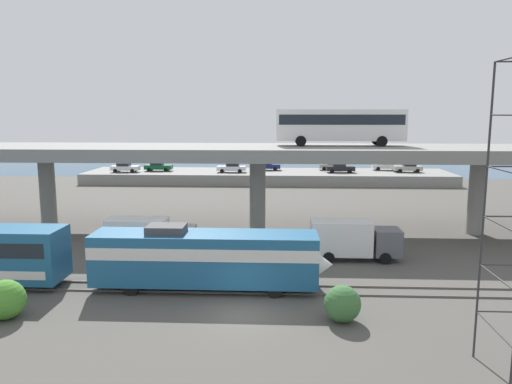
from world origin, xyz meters
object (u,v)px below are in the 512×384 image
at_px(transit_bus_on_overpass, 340,124).
at_px(parked_car_3, 158,166).
at_px(service_truck_west, 352,239).
at_px(parked_car_1, 340,168).
at_px(parked_car_6, 125,167).
at_px(parked_car_5, 232,168).
at_px(service_truck_east, 149,236).
at_px(parked_car_4, 332,165).
at_px(parked_car_2, 408,167).
at_px(parked_car_0, 266,166).
at_px(parked_car_7, 386,166).
at_px(train_locomotive, 216,256).

bearing_deg(transit_bus_on_overpass, parked_car_3, -52.28).
distance_m(service_truck_west, parked_car_1, 43.10).
relative_size(parked_car_1, parked_car_6, 1.01).
bearing_deg(parked_car_5, service_truck_east, 86.82).
distance_m(parked_car_1, parked_car_4, 3.83).
height_order(transit_bus_on_overpass, parked_car_2, transit_bus_on_overpass).
xyz_separation_m(parked_car_0, parked_car_7, (20.25, 1.01, -0.00)).
bearing_deg(parked_car_0, parked_car_7, 2.86).
bearing_deg(parked_car_5, parked_car_1, -178.15).
distance_m(parked_car_0, parked_car_3, 18.10).
distance_m(parked_car_2, parked_car_5, 28.77).
distance_m(parked_car_1, parked_car_2, 11.16).
height_order(train_locomotive, service_truck_east, train_locomotive).
bearing_deg(parked_car_2, parked_car_1, 5.49).
height_order(parked_car_2, parked_car_4, same).
bearing_deg(transit_bus_on_overpass, parked_car_4, -94.98).
xyz_separation_m(service_truck_west, parked_car_0, (-7.93, 45.80, 0.84)).
height_order(transit_bus_on_overpass, service_truck_east, transit_bus_on_overpass).
relative_size(service_truck_west, parked_car_7, 1.47).
distance_m(parked_car_0, parked_car_2, 23.23).
bearing_deg(transit_bus_on_overpass, parked_car_6, -45.68).
bearing_deg(service_truck_east, parked_car_4, 67.79).
relative_size(parked_car_1, parked_car_2, 1.01).
bearing_deg(service_truck_west, parked_car_2, 70.90).
distance_m(service_truck_west, parked_car_7, 48.41).
distance_m(parked_car_6, parked_car_7, 43.56).
bearing_deg(service_truck_east, transit_bus_on_overpass, 32.48).
height_order(service_truck_east, parked_car_0, parked_car_0).
height_order(parked_car_3, parked_car_7, same).
relative_size(parked_car_2, parked_car_5, 0.97).
xyz_separation_m(service_truck_west, parked_car_4, (3.19, 46.61, 0.84)).
bearing_deg(service_truck_west, parked_car_4, 86.09).
bearing_deg(parked_car_5, transit_bus_on_overpass, 112.74).
xyz_separation_m(parked_car_2, parked_car_3, (-41.12, -0.38, 0.00)).
bearing_deg(parked_car_4, parked_car_3, 5.95).
distance_m(service_truck_east, parked_car_0, 46.48).
bearing_deg(train_locomotive, parked_car_5, 94.50).
height_order(service_truck_west, parked_car_3, parked_car_3).
xyz_separation_m(service_truck_west, service_truck_east, (-15.85, 0.00, 0.00)).
relative_size(service_truck_west, parked_car_5, 1.46).
xyz_separation_m(parked_car_3, parked_car_6, (-5.05, -1.80, 0.00)).
xyz_separation_m(service_truck_east, parked_car_2, (31.07, 43.96, 0.84)).
height_order(parked_car_3, parked_car_6, same).
xyz_separation_m(transit_bus_on_overpass, parked_car_5, (-13.51, 32.23, -7.72)).
relative_size(service_truck_east, parked_car_7, 1.47).
distance_m(service_truck_east, parked_car_4, 50.36).
bearing_deg(parked_car_1, parked_car_0, 166.47).
xyz_separation_m(service_truck_west, parked_car_5, (-13.50, 42.33, 0.84)).
bearing_deg(parked_car_7, parked_car_4, 1.22).
bearing_deg(parked_car_4, parked_car_2, 167.59).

